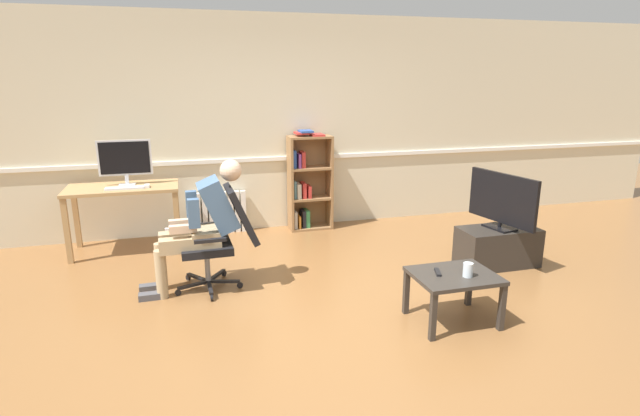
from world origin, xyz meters
TOP-DOWN VIEW (x-y plane):
  - ground_plane at (0.00, 0.00)m, footprint 18.00×18.00m
  - back_wall at (0.00, 2.65)m, footprint 12.00×0.13m
  - computer_desk at (-1.79, 2.15)m, footprint 1.21×0.62m
  - imac_monitor at (-1.74, 2.23)m, footprint 0.58×0.14m
  - keyboard at (-1.75, 2.01)m, footprint 0.41×0.12m
  - computer_mouse at (-1.52, 2.03)m, footprint 0.06×0.10m
  - bookshelf at (0.42, 2.44)m, footprint 0.56×0.29m
  - radiator at (-0.73, 2.54)m, footprint 0.71×0.08m
  - office_chair at (-0.81, 0.82)m, footprint 0.80×0.61m
  - person_seated at (-0.99, 0.82)m, footprint 0.99×0.40m
  - tv_stand at (2.04, 0.60)m, footprint 0.82×0.42m
  - tv_screen at (2.04, 0.60)m, footprint 0.26×0.87m
  - coffee_table at (0.92, -0.40)m, footprint 0.66×0.53m
  - drinking_glass at (0.99, -0.48)m, footprint 0.08×0.08m
  - spare_remote at (0.80, -0.36)m, footprint 0.08×0.15m

SIDE VIEW (x-z plane):
  - ground_plane at x=0.00m, z-range 0.00..0.00m
  - tv_stand at x=2.04m, z-range 0.00..0.41m
  - radiator at x=-0.73m, z-range 0.00..0.54m
  - coffee_table at x=0.92m, z-range 0.15..0.57m
  - spare_remote at x=0.80m, z-range 0.42..0.44m
  - drinking_glass at x=0.99m, z-range 0.42..0.53m
  - office_chair at x=-0.81m, z-range 0.04..1.01m
  - bookshelf at x=0.42m, z-range -0.04..1.25m
  - computer_desk at x=-1.79m, z-range 0.27..1.02m
  - person_seated at x=-0.99m, z-range 0.04..1.26m
  - tv_screen at x=2.04m, z-range 0.42..1.01m
  - keyboard at x=-1.75m, z-range 0.76..0.78m
  - computer_mouse at x=-1.52m, z-range 0.76..0.79m
  - imac_monitor at x=-1.74m, z-range 0.79..1.30m
  - back_wall at x=0.00m, z-range 0.00..2.70m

